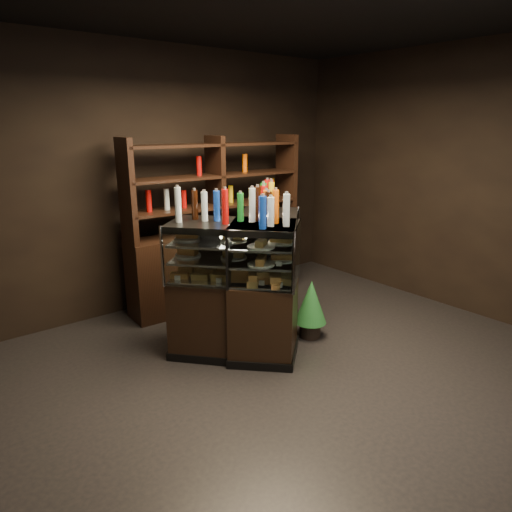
# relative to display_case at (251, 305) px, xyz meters

# --- Properties ---
(ground) EXTENTS (5.00, 5.00, 0.00)m
(ground) POSITION_rel_display_case_xyz_m (0.05, -0.83, -0.44)
(ground) COLOR black
(ground) RESTS_ON ground
(room_shell) EXTENTS (5.02, 5.02, 3.01)m
(room_shell) POSITION_rel_display_case_xyz_m (0.05, -0.83, 1.50)
(room_shell) COLOR black
(room_shell) RESTS_ON ground
(display_case) EXTENTS (1.61, 1.28, 1.29)m
(display_case) POSITION_rel_display_case_xyz_m (0.00, 0.00, 0.00)
(display_case) COLOR black
(display_case) RESTS_ON ground
(food_display) EXTENTS (1.26, 0.93, 0.40)m
(food_display) POSITION_rel_display_case_xyz_m (-0.00, -0.01, 0.52)
(food_display) COLOR gold
(food_display) RESTS_ON display_case
(bottles_top) EXTENTS (1.09, 0.79, 0.30)m
(bottles_top) POSITION_rel_display_case_xyz_m (0.00, 0.00, 0.99)
(bottles_top) COLOR silver
(bottles_top) RESTS_ON display_case
(potted_conifer) EXTENTS (0.32, 0.32, 0.69)m
(potted_conifer) POSITION_rel_display_case_xyz_m (0.62, -0.21, -0.04)
(potted_conifer) COLOR black
(potted_conifer) RESTS_ON ground
(back_shelving) EXTENTS (2.21, 0.54, 2.00)m
(back_shelving) POSITION_rel_display_case_xyz_m (0.44, 1.22, 0.18)
(back_shelving) COLOR black
(back_shelving) RESTS_ON ground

